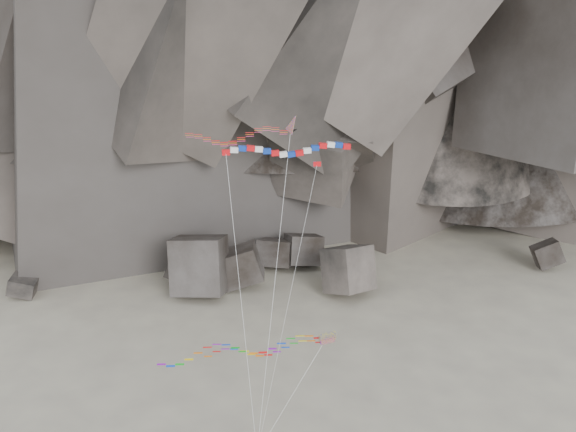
{
  "coord_description": "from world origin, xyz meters",
  "views": [
    {
      "loc": [
        -0.8,
        -47.05,
        36.52
      ],
      "look_at": [
        1.42,
        6.0,
        18.71
      ],
      "focal_mm": 40.0,
      "sensor_mm": 36.0,
      "label": 1
    }
  ],
  "objects_px": {
    "delta_kite": "(234,135)",
    "parafoil_kite": "(237,349)",
    "banner_kite": "(287,152)",
    "pennant_kite": "(303,232)"
  },
  "relations": [
    {
      "from": "banner_kite",
      "to": "pennant_kite",
      "type": "relative_size",
      "value": 1.03
    },
    {
      "from": "parafoil_kite",
      "to": "banner_kite",
      "type": "bearing_deg",
      "value": 17.01
    },
    {
      "from": "delta_kite",
      "to": "pennant_kite",
      "type": "xyz_separation_m",
      "value": [
        5.21,
        -4.25,
        -6.59
      ]
    },
    {
      "from": "delta_kite",
      "to": "parafoil_kite",
      "type": "distance_m",
      "value": 17.45
    },
    {
      "from": "banner_kite",
      "to": "pennant_kite",
      "type": "xyz_separation_m",
      "value": [
        1.09,
        -3.4,
        -5.44
      ]
    },
    {
      "from": "banner_kite",
      "to": "parafoil_kite",
      "type": "distance_m",
      "value": 16.69
    },
    {
      "from": "pennant_kite",
      "to": "banner_kite",
      "type": "bearing_deg",
      "value": 107.34
    },
    {
      "from": "delta_kite",
      "to": "pennant_kite",
      "type": "bearing_deg",
      "value": -55.27
    },
    {
      "from": "delta_kite",
      "to": "parafoil_kite",
      "type": "relative_size",
      "value": 1.73
    },
    {
      "from": "delta_kite",
      "to": "parafoil_kite",
      "type": "xyz_separation_m",
      "value": [
        -0.03,
        -3.36,
        -17.13
      ]
    }
  ]
}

